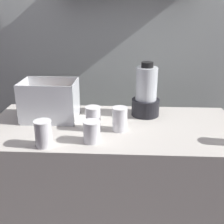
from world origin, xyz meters
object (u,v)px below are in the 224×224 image
object	(u,v)px
juice_cup_carrot_middle	(92,133)
carrot_display_bin	(52,107)
juice_cup_mango_far_left	(44,135)
juice_cup_orange_left	(93,120)
blender_pitcher	(146,94)
juice_cup_mango_right	(120,121)

from	to	relation	value
juice_cup_carrot_middle	carrot_display_bin	bearing A→B (deg)	133.68
juice_cup_mango_far_left	juice_cup_orange_left	world-z (taller)	same
blender_pitcher	juice_cup_orange_left	xyz separation A→B (m)	(-0.29, -0.23, -0.07)
juice_cup_carrot_middle	juice_cup_mango_right	xyz separation A→B (m)	(0.13, 0.14, 0.01)
carrot_display_bin	juice_cup_mango_right	world-z (taller)	carrot_display_bin
blender_pitcher	juice_cup_mango_right	size ratio (longest dim) A/B	2.50
carrot_display_bin	blender_pitcher	size ratio (longest dim) A/B	0.97
carrot_display_bin	juice_cup_orange_left	bearing A→B (deg)	-27.79
blender_pitcher	juice_cup_carrot_middle	distance (m)	0.47
juice_cup_mango_right	blender_pitcher	bearing A→B (deg)	57.27
carrot_display_bin	blender_pitcher	distance (m)	0.56
juice_cup_mango_right	juice_cup_carrot_middle	bearing A→B (deg)	-133.47
juice_cup_orange_left	carrot_display_bin	bearing A→B (deg)	152.21
carrot_display_bin	juice_cup_orange_left	distance (m)	0.29
blender_pitcher	juice_cup_carrot_middle	world-z (taller)	blender_pitcher
carrot_display_bin	blender_pitcher	world-z (taller)	blender_pitcher
carrot_display_bin	juice_cup_mango_far_left	distance (m)	0.34
blender_pitcher	juice_cup_mango_right	distance (m)	0.29
juice_cup_mango_far_left	juice_cup_orange_left	bearing A→B (deg)	43.88
juice_cup_orange_left	juice_cup_mango_right	world-z (taller)	juice_cup_mango_right
juice_cup_orange_left	juice_cup_carrot_middle	bearing A→B (deg)	-85.92
carrot_display_bin	juice_cup_carrot_middle	xyz separation A→B (m)	(0.27, -0.28, -0.03)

